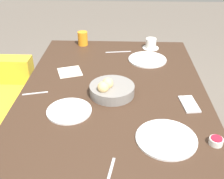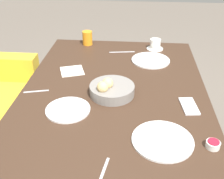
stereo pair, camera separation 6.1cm
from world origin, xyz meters
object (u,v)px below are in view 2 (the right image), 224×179
jam_bowl_berry (213,144)px  napkin (72,71)px  plate_near_right (151,60)px  juice_glass (87,38)px  plate_far_center (68,110)px  bread_basket (111,89)px  knife_silver (122,52)px  plate_near_left (163,140)px  fork_silver (102,175)px  spoon_coffee (36,91)px  cell_phone (189,106)px  coffee_cup (155,45)px

jam_bowl_berry → napkin: (0.62, 0.72, -0.01)m
plate_near_right → juice_glass: size_ratio=2.50×
plate_far_center → jam_bowl_berry: size_ratio=3.78×
bread_basket → knife_silver: bread_basket is taller
plate_near_left → fork_silver: plate_near_left is taller
juice_glass → napkin: 0.45m
plate_near_right → plate_far_center: size_ratio=1.15×
napkin → plate_near_right: bearing=-68.5°
napkin → plate_near_left: bearing=-139.3°
spoon_coffee → cell_phone: size_ratio=0.85×
plate_near_right → jam_bowl_berry: bearing=-164.2°
plate_far_center → napkin: plate_far_center is taller
spoon_coffee → napkin: 0.29m
knife_silver → jam_bowl_berry: bearing=-155.6°
spoon_coffee → napkin: napkin is taller
coffee_cup → napkin: coffee_cup is taller
jam_bowl_berry → napkin: jam_bowl_berry is taller
coffee_cup → jam_bowl_berry: size_ratio=2.02×
plate_near_right → fork_silver: 1.03m
plate_far_center → cell_phone: 0.61m
juice_glass → jam_bowl_berry: juice_glass is taller
cell_phone → fork_silver: bearing=141.4°
plate_near_left → juice_glass: 1.16m
bread_basket → jam_bowl_berry: 0.59m
bread_basket → napkin: bearing=46.9°
spoon_coffee → cell_phone: cell_phone is taller
bread_basket → plate_far_center: bearing=129.7°
knife_silver → napkin: 0.44m
juice_glass → coffee_cup: 0.51m
bread_basket → knife_silver: (0.57, -0.03, -0.03)m
jam_bowl_berry → knife_silver: (0.95, 0.43, -0.01)m
knife_silver → plate_near_left: bearing=-166.3°
napkin → jam_bowl_berry: bearing=-130.7°
plate_near_right → cell_phone: plate_near_right is taller
napkin → fork_silver: bearing=-160.7°
plate_near_left → coffee_cup: 1.01m
plate_far_center → juice_glass: (0.87, 0.04, 0.05)m
plate_far_center → spoon_coffee: size_ratio=1.65×
bread_basket → plate_near_left: (-0.35, -0.25, -0.03)m
fork_silver → cell_phone: (0.48, -0.39, 0.00)m
plate_near_left → plate_far_center: (0.19, 0.45, -0.00)m
jam_bowl_berry → cell_phone: jam_bowl_berry is taller
plate_far_center → jam_bowl_berry: jam_bowl_berry is taller
plate_far_center → plate_near_left: bearing=-112.5°
plate_far_center → napkin: (0.42, 0.07, -0.00)m
coffee_cup → spoon_coffee: coffee_cup is taller
plate_near_right → knife_silver: plate_near_right is taller
plate_near_right → juice_glass: 0.53m
plate_far_center → plate_near_right: bearing=-34.8°
coffee_cup → spoon_coffee: bearing=134.2°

